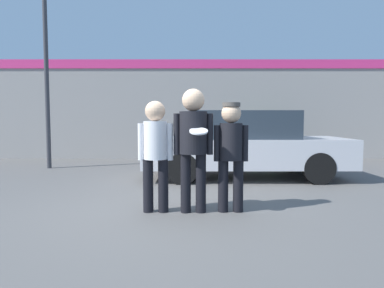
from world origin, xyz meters
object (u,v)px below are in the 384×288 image
(person_right, at_px, (230,147))
(person_middle_with_frisbee, at_px, (192,138))
(person_left, at_px, (154,147))
(street_lamp, at_px, (49,23))
(parked_car_near, at_px, (242,144))
(shrub, at_px, (270,144))

(person_right, bearing_deg, person_middle_with_frisbee, -176.07)
(person_left, height_order, person_right, person_left)
(person_middle_with_frisbee, bearing_deg, street_lamp, 130.18)
(person_middle_with_frisbee, height_order, street_lamp, street_lamp)
(parked_car_near, xyz_separation_m, street_lamp, (-5.02, 1.54, 3.17))
(person_middle_with_frisbee, distance_m, street_lamp, 6.60)
(person_middle_with_frisbee, distance_m, person_right, 0.57)
(shrub, bearing_deg, person_middle_with_frisbee, -112.45)
(person_left, distance_m, person_middle_with_frisbee, 0.57)
(person_middle_with_frisbee, height_order, parked_car_near, person_middle_with_frisbee)
(parked_car_near, bearing_deg, person_right, -102.01)
(person_middle_with_frisbee, bearing_deg, shrub, 67.55)
(person_right, xyz_separation_m, parked_car_near, (0.63, 2.97, -0.17))
(person_left, height_order, person_middle_with_frisbee, person_middle_with_frisbee)
(person_left, distance_m, parked_car_near, 3.46)
(person_right, distance_m, shrub, 6.54)
(person_right, bearing_deg, street_lamp, 134.21)
(person_middle_with_frisbee, bearing_deg, person_left, 177.72)
(parked_car_near, distance_m, street_lamp, 6.14)
(person_left, relative_size, person_middle_with_frisbee, 0.90)
(parked_car_near, bearing_deg, shrub, 66.58)
(person_left, height_order, shrub, person_left)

